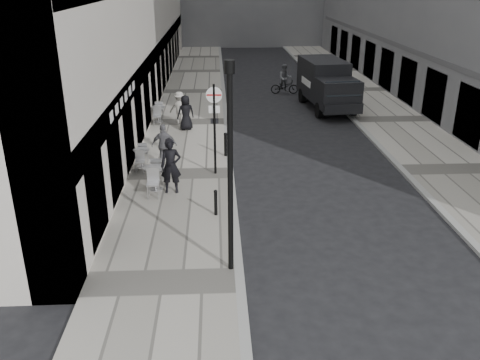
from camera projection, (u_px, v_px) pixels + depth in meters
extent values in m
plane|color=black|center=(246.00, 356.00, 10.71)|extent=(120.00, 120.00, 0.00)
cube|color=#A9A499|center=(189.00, 123.00, 27.25)|extent=(4.00, 60.00, 0.12)
cube|color=#A9A499|center=(390.00, 120.00, 27.75)|extent=(4.00, 60.00, 0.12)
imported|color=black|center=(171.00, 166.00, 18.08)|extent=(0.74, 0.50, 2.01)
cylinder|color=black|center=(215.00, 130.00, 19.51)|extent=(0.09, 0.09, 3.56)
cylinder|color=white|center=(214.00, 95.00, 18.99)|extent=(0.61, 0.07, 0.61)
cube|color=#B21414|center=(214.00, 95.00, 18.97)|extent=(0.56, 0.05, 0.06)
cube|color=white|center=(214.00, 109.00, 19.23)|extent=(0.43, 0.05, 0.28)
cylinder|color=black|center=(230.00, 176.00, 12.68)|extent=(0.14, 0.14, 5.34)
cylinder|color=black|center=(229.00, 67.00, 11.65)|extent=(0.25, 0.25, 0.31)
cylinder|color=black|center=(216.00, 203.00, 16.55)|extent=(0.11, 0.11, 0.83)
cylinder|color=black|center=(225.00, 145.00, 21.93)|extent=(0.13, 0.13, 0.97)
cylinder|color=black|center=(319.00, 110.00, 28.20)|extent=(0.38, 0.90, 0.87)
cylinder|color=black|center=(352.00, 109.00, 28.45)|extent=(0.38, 0.90, 0.87)
cylinder|color=black|center=(302.00, 96.00, 31.60)|extent=(0.38, 0.90, 0.87)
cylinder|color=black|center=(332.00, 95.00, 31.85)|extent=(0.38, 0.90, 0.87)
cube|color=black|center=(323.00, 78.00, 30.45)|extent=(2.53, 4.11, 2.18)
cube|color=black|center=(338.00, 94.00, 27.88)|extent=(2.35, 2.15, 1.53)
cube|color=#1E2328|center=(343.00, 89.00, 26.96)|extent=(1.94, 0.55, 0.81)
imported|color=black|center=(285.00, 87.00, 33.88)|extent=(1.85, 0.72, 0.96)
imported|color=slate|center=(285.00, 78.00, 33.66)|extent=(0.91, 0.72, 1.80)
imported|color=slate|center=(164.00, 145.00, 20.71)|extent=(1.03, 0.44, 1.74)
imported|color=#B5B0A7|center=(180.00, 108.00, 26.65)|extent=(1.16, 0.78, 1.67)
imported|color=black|center=(186.00, 113.00, 25.49)|extent=(0.99, 0.81, 1.76)
cylinder|color=#B1B1B4|center=(142.00, 166.00, 20.85)|extent=(0.43, 0.43, 0.03)
cylinder|color=#B1B1B4|center=(142.00, 158.00, 20.72)|extent=(0.06, 0.06, 0.72)
cylinder|color=#B1B1B4|center=(141.00, 150.00, 20.58)|extent=(0.68, 0.68, 0.03)
cylinder|color=#BBBBBD|center=(156.00, 189.00, 18.65)|extent=(0.50, 0.50, 0.03)
cylinder|color=#BBBBBD|center=(155.00, 179.00, 18.49)|extent=(0.07, 0.07, 0.84)
cylinder|color=#BBBBBD|center=(154.00, 168.00, 18.33)|extent=(0.80, 0.80, 0.03)
cylinder|color=#B7B7BA|center=(159.00, 122.00, 27.14)|extent=(0.48, 0.48, 0.03)
cylinder|color=#B7B7BA|center=(158.00, 114.00, 26.99)|extent=(0.07, 0.07, 0.81)
cylinder|color=#B7B7BA|center=(158.00, 107.00, 26.84)|extent=(0.76, 0.76, 0.03)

